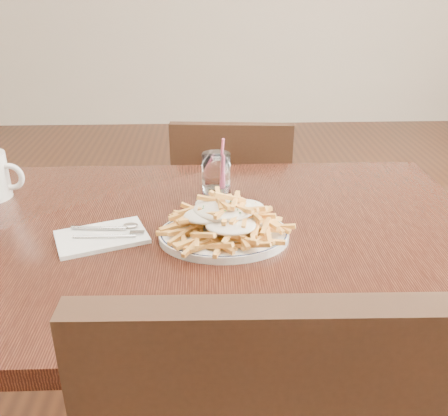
{
  "coord_description": "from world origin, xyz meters",
  "views": [
    {
      "loc": [
        -0.0,
        -0.94,
        1.25
      ],
      "look_at": [
        0.03,
        -0.04,
        0.82
      ],
      "focal_mm": 40.0,
      "sensor_mm": 36.0,
      "label": 1
    }
  ],
  "objects_px": {
    "loaded_fries": "(224,215)",
    "table": "(208,262)",
    "water_glass": "(216,178)",
    "chair_far": "(232,215)",
    "fries_plate": "(224,235)"
  },
  "relations": [
    {
      "from": "table",
      "to": "chair_far",
      "type": "xyz_separation_m",
      "value": [
        0.09,
        0.64,
        -0.2
      ]
    },
    {
      "from": "fries_plate",
      "to": "loaded_fries",
      "type": "distance_m",
      "value": 0.05
    },
    {
      "from": "fries_plate",
      "to": "loaded_fries",
      "type": "xyz_separation_m",
      "value": [
        0.0,
        -0.0,
        0.05
      ]
    },
    {
      "from": "table",
      "to": "loaded_fries",
      "type": "xyz_separation_m",
      "value": [
        0.03,
        -0.04,
        0.13
      ]
    },
    {
      "from": "table",
      "to": "water_glass",
      "type": "distance_m",
      "value": 0.22
    },
    {
      "from": "loaded_fries",
      "to": "water_glass",
      "type": "xyz_separation_m",
      "value": [
        -0.01,
        0.21,
        -0.01
      ]
    },
    {
      "from": "chair_far",
      "to": "loaded_fries",
      "type": "distance_m",
      "value": 0.76
    },
    {
      "from": "chair_far",
      "to": "loaded_fries",
      "type": "bearing_deg",
      "value": -94.44
    },
    {
      "from": "chair_far",
      "to": "fries_plate",
      "type": "xyz_separation_m",
      "value": [
        -0.05,
        -0.68,
        0.29
      ]
    },
    {
      "from": "fries_plate",
      "to": "table",
      "type": "bearing_deg",
      "value": 130.85
    },
    {
      "from": "chair_far",
      "to": "water_glass",
      "type": "distance_m",
      "value": 0.58
    },
    {
      "from": "table",
      "to": "fries_plate",
      "type": "distance_m",
      "value": 0.1
    },
    {
      "from": "loaded_fries",
      "to": "table",
      "type": "bearing_deg",
      "value": 130.85
    },
    {
      "from": "water_glass",
      "to": "chair_far",
      "type": "bearing_deg",
      "value": 82.3
    },
    {
      "from": "chair_far",
      "to": "water_glass",
      "type": "height_order",
      "value": "water_glass"
    }
  ]
}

